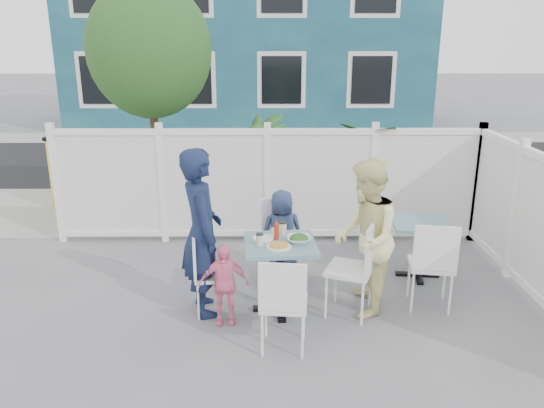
{
  "coord_description": "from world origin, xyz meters",
  "views": [
    {
      "loc": [
        0.11,
        -4.65,
        2.75
      ],
      "look_at": [
        0.15,
        0.78,
        1.05
      ],
      "focal_mm": 35.0,
      "sensor_mm": 36.0,
      "label": 1
    }
  ],
  "objects_px": {
    "chair_left": "(205,267)",
    "toddler": "(224,284)",
    "main_table": "(280,258)",
    "chair_near": "(283,299)",
    "utility_cabinet": "(74,173)",
    "boy": "(282,233)",
    "man": "(202,233)",
    "spare_table": "(421,234)",
    "chair_back": "(280,233)",
    "chair_right": "(359,262)",
    "woman": "(365,238)"
  },
  "relations": [
    {
      "from": "chair_left",
      "to": "toddler",
      "type": "relative_size",
      "value": 1.02
    },
    {
      "from": "main_table",
      "to": "toddler",
      "type": "distance_m",
      "value": 0.64
    },
    {
      "from": "main_table",
      "to": "chair_near",
      "type": "xyz_separation_m",
      "value": [
        0.01,
        -0.79,
        -0.05
      ]
    },
    {
      "from": "utility_cabinet",
      "to": "chair_near",
      "type": "distance_m",
      "value": 5.57
    },
    {
      "from": "chair_left",
      "to": "utility_cabinet",
      "type": "bearing_deg",
      "value": -152.34
    },
    {
      "from": "boy",
      "to": "man",
      "type": "bearing_deg",
      "value": 34.78
    },
    {
      "from": "main_table",
      "to": "toddler",
      "type": "bearing_deg",
      "value": -156.02
    },
    {
      "from": "chair_near",
      "to": "toddler",
      "type": "relative_size",
      "value": 1.1
    },
    {
      "from": "spare_table",
      "to": "chair_back",
      "type": "relative_size",
      "value": 0.77
    },
    {
      "from": "chair_near",
      "to": "chair_back",
      "type": "bearing_deg",
      "value": 95.26
    },
    {
      "from": "utility_cabinet",
      "to": "boy",
      "type": "relative_size",
      "value": 1.12
    },
    {
      "from": "chair_right",
      "to": "man",
      "type": "relative_size",
      "value": 0.58
    },
    {
      "from": "chair_left",
      "to": "woman",
      "type": "relative_size",
      "value": 0.53
    },
    {
      "from": "utility_cabinet",
      "to": "man",
      "type": "bearing_deg",
      "value": -54.53
    },
    {
      "from": "chair_right",
      "to": "chair_near",
      "type": "distance_m",
      "value": 1.04
    },
    {
      "from": "chair_right",
      "to": "chair_back",
      "type": "bearing_deg",
      "value": 59.99
    },
    {
      "from": "chair_near",
      "to": "man",
      "type": "relative_size",
      "value": 0.53
    },
    {
      "from": "main_table",
      "to": "man",
      "type": "height_order",
      "value": "man"
    },
    {
      "from": "spare_table",
      "to": "woman",
      "type": "relative_size",
      "value": 0.45
    },
    {
      "from": "chair_left",
      "to": "chair_near",
      "type": "bearing_deg",
      "value": 37.88
    },
    {
      "from": "utility_cabinet",
      "to": "woman",
      "type": "xyz_separation_m",
      "value": [
        4.25,
        -3.63,
        0.22
      ]
    },
    {
      "from": "utility_cabinet",
      "to": "woman",
      "type": "bearing_deg",
      "value": -40.66
    },
    {
      "from": "chair_left",
      "to": "chair_back",
      "type": "distance_m",
      "value": 1.2
    },
    {
      "from": "utility_cabinet",
      "to": "main_table",
      "type": "xyz_separation_m",
      "value": [
        3.38,
        -3.62,
        0.0
      ]
    },
    {
      "from": "main_table",
      "to": "chair_back",
      "type": "xyz_separation_m",
      "value": [
        0.02,
        0.87,
        -0.05
      ]
    },
    {
      "from": "man",
      "to": "chair_near",
      "type": "bearing_deg",
      "value": -152.08
    },
    {
      "from": "boy",
      "to": "toddler",
      "type": "distance_m",
      "value": 1.3
    },
    {
      "from": "main_table",
      "to": "woman",
      "type": "xyz_separation_m",
      "value": [
        0.86,
        -0.01,
        0.22
      ]
    },
    {
      "from": "man",
      "to": "chair_back",
      "type": "bearing_deg",
      "value": -60.74
    },
    {
      "from": "utility_cabinet",
      "to": "man",
      "type": "xyz_separation_m",
      "value": [
        2.59,
        -3.62,
        0.28
      ]
    },
    {
      "from": "chair_right",
      "to": "woman",
      "type": "bearing_deg",
      "value": -15.15
    },
    {
      "from": "man",
      "to": "toddler",
      "type": "bearing_deg",
      "value": -155.21
    },
    {
      "from": "utility_cabinet",
      "to": "chair_left",
      "type": "bearing_deg",
      "value": -54.52
    },
    {
      "from": "chair_right",
      "to": "boy",
      "type": "xyz_separation_m",
      "value": [
        -0.75,
        1.01,
        -0.06
      ]
    },
    {
      "from": "spare_table",
      "to": "man",
      "type": "xyz_separation_m",
      "value": [
        -2.48,
        -0.82,
        0.34
      ]
    },
    {
      "from": "man",
      "to": "chair_right",
      "type": "bearing_deg",
      "value": -111.54
    },
    {
      "from": "main_table",
      "to": "man",
      "type": "bearing_deg",
      "value": 179.63
    },
    {
      "from": "utility_cabinet",
      "to": "toddler",
      "type": "xyz_separation_m",
      "value": [
        2.82,
        -3.87,
        -0.17
      ]
    },
    {
      "from": "chair_right",
      "to": "toddler",
      "type": "height_order",
      "value": "chair_right"
    },
    {
      "from": "spare_table",
      "to": "man",
      "type": "relative_size",
      "value": 0.42
    },
    {
      "from": "spare_table",
      "to": "man",
      "type": "distance_m",
      "value": 2.63
    },
    {
      "from": "chair_back",
      "to": "chair_near",
      "type": "bearing_deg",
      "value": 81.83
    },
    {
      "from": "spare_table",
      "to": "chair_near",
      "type": "relative_size",
      "value": 0.78
    },
    {
      "from": "chair_right",
      "to": "chair_back",
      "type": "xyz_separation_m",
      "value": [
        -0.77,
        0.98,
        -0.05
      ]
    },
    {
      "from": "chair_near",
      "to": "toddler",
      "type": "xyz_separation_m",
      "value": [
        -0.58,
        0.54,
        -0.12
      ]
    },
    {
      "from": "chair_right",
      "to": "toddler",
      "type": "relative_size",
      "value": 1.2
    },
    {
      "from": "spare_table",
      "to": "chair_right",
      "type": "height_order",
      "value": "chair_right"
    },
    {
      "from": "utility_cabinet",
      "to": "chair_back",
      "type": "relative_size",
      "value": 1.26
    },
    {
      "from": "utility_cabinet",
      "to": "chair_left",
      "type": "xyz_separation_m",
      "value": [
        2.61,
        -3.65,
        -0.09
      ]
    },
    {
      "from": "spare_table",
      "to": "woman",
      "type": "height_order",
      "value": "woman"
    }
  ]
}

